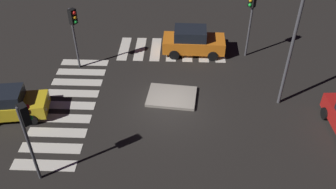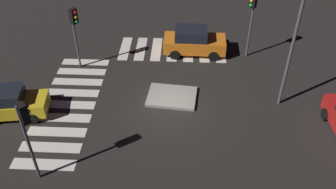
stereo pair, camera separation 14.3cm
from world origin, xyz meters
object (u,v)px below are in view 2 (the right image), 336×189
car_yellow (10,103)px  traffic_light_north (26,124)px  traffic_light_south (252,10)px  traffic_island (172,97)px  car_orange (194,41)px  traffic_light_east (75,24)px  street_lamp (298,25)px

car_yellow → traffic_light_north: traffic_light_north is taller
traffic_light_south → traffic_light_north: 15.62m
traffic_island → car_yellow: (9.01, 2.00, 0.77)m
car_orange → traffic_light_south: size_ratio=0.93×
traffic_light_east → street_lamp: bearing=19.1°
traffic_light_east → car_yellow: bearing=-85.6°
car_orange → street_lamp: size_ratio=0.59×
traffic_island → car_orange: (-1.33, -5.24, 0.84)m
traffic_island → car_orange: bearing=-104.2°
car_orange → traffic_light_east: (7.55, 2.22, 2.30)m
traffic_light_north → traffic_light_south: bearing=3.1°
traffic_light_east → car_orange: bearing=49.8°
car_yellow → car_orange: car_orange is taller
car_orange → traffic_light_north: traffic_light_north is taller
car_yellow → traffic_light_east: traffic_light_east is taller
car_yellow → car_orange: size_ratio=0.95×
traffic_light_east → street_lamp: size_ratio=0.57×
traffic_light_east → traffic_island: bearing=7.6°
traffic_island → car_orange: size_ratio=0.70×
car_orange → street_lamp: street_lamp is taller
car_orange → traffic_light_north: size_ratio=1.01×
car_orange → traffic_light_east: bearing=-162.5°
traffic_island → car_yellow: 9.26m
car_yellow → traffic_light_north: 5.78m
street_lamp → traffic_light_north: bearing=26.1°
car_yellow → car_orange: 12.61m
traffic_light_north → street_lamp: 13.83m
traffic_island → car_orange: car_orange is taller
traffic_light_south → traffic_light_east: bearing=-39.0°
traffic_island → traffic_light_east: traffic_light_east is taller
car_yellow → traffic_light_east: (-2.79, -5.01, 2.37)m
traffic_light_south → traffic_light_north: size_ratio=1.08×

